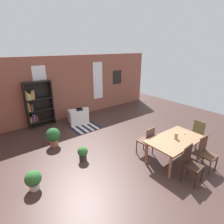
{
  "coord_description": "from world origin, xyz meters",
  "views": [
    {
      "loc": [
        -3.62,
        -3.12,
        3.25
      ],
      "look_at": [
        0.26,
        1.88,
        0.92
      ],
      "focal_mm": 28.76,
      "sensor_mm": 36.0,
      "label": 1
    }
  ],
  "objects_px": {
    "vase_on_table": "(176,136)",
    "dining_chair_near_right": "(206,152)",
    "dining_chair_head_right": "(196,134)",
    "armchair_white": "(78,117)",
    "bookshelf_tall": "(37,104)",
    "potted_plant_window": "(33,179)",
    "potted_plant_corner": "(83,153)",
    "dining_chair_near_left": "(191,163)",
    "potted_plant_by_shelf": "(53,136)",
    "dining_chair_far_left": "(147,140)",
    "dining_table": "(175,141)"
  },
  "relations": [
    {
      "from": "dining_chair_near_right",
      "to": "potted_plant_window",
      "type": "bearing_deg",
      "value": 152.31
    },
    {
      "from": "dining_chair_near_left",
      "to": "vase_on_table",
      "type": "bearing_deg",
      "value": 61.26
    },
    {
      "from": "vase_on_table",
      "to": "potted_plant_corner",
      "type": "xyz_separation_m",
      "value": [
        -2.12,
        1.69,
        -0.59
      ]
    },
    {
      "from": "dining_chair_head_right",
      "to": "dining_chair_far_left",
      "type": "relative_size",
      "value": 1.0
    },
    {
      "from": "dining_chair_near_left",
      "to": "potted_plant_by_shelf",
      "type": "distance_m",
      "value": 4.33
    },
    {
      "from": "dining_chair_head_right",
      "to": "dining_chair_near_left",
      "type": "distance_m",
      "value": 1.75
    },
    {
      "from": "vase_on_table",
      "to": "potted_plant_window",
      "type": "height_order",
      "value": "vase_on_table"
    },
    {
      "from": "bookshelf_tall",
      "to": "armchair_white",
      "type": "distance_m",
      "value": 1.79
    },
    {
      "from": "armchair_white",
      "to": "potted_plant_window",
      "type": "height_order",
      "value": "armchair_white"
    },
    {
      "from": "bookshelf_tall",
      "to": "armchair_white",
      "type": "relative_size",
      "value": 1.97
    },
    {
      "from": "dining_chair_head_right",
      "to": "armchair_white",
      "type": "xyz_separation_m",
      "value": [
        -2.08,
        4.32,
        -0.23
      ]
    },
    {
      "from": "dining_table",
      "to": "potted_plant_corner",
      "type": "height_order",
      "value": "dining_table"
    },
    {
      "from": "potted_plant_by_shelf",
      "to": "potted_plant_corner",
      "type": "distance_m",
      "value": 1.42
    },
    {
      "from": "vase_on_table",
      "to": "potted_plant_corner",
      "type": "height_order",
      "value": "vase_on_table"
    },
    {
      "from": "dining_chair_far_left",
      "to": "dining_chair_near_left",
      "type": "bearing_deg",
      "value": -90.36
    },
    {
      "from": "potted_plant_corner",
      "to": "dining_chair_near_right",
      "type": "bearing_deg",
      "value": -44.1
    },
    {
      "from": "dining_chair_head_right",
      "to": "dining_chair_near_right",
      "type": "height_order",
      "value": "same"
    },
    {
      "from": "potted_plant_window",
      "to": "bookshelf_tall",
      "type": "bearing_deg",
      "value": 71.06
    },
    {
      "from": "dining_chair_head_right",
      "to": "bookshelf_tall",
      "type": "bearing_deg",
      "value": 125.36
    },
    {
      "from": "dining_chair_head_right",
      "to": "bookshelf_tall",
      "type": "distance_m",
      "value": 6.19
    },
    {
      "from": "vase_on_table",
      "to": "bookshelf_tall",
      "type": "height_order",
      "value": "bookshelf_tall"
    },
    {
      "from": "dining_table",
      "to": "potted_plant_by_shelf",
      "type": "height_order",
      "value": "dining_table"
    },
    {
      "from": "dining_chair_head_right",
      "to": "dining_chair_far_left",
      "type": "bearing_deg",
      "value": 155.52
    },
    {
      "from": "dining_chair_near_right",
      "to": "potted_plant_corner",
      "type": "bearing_deg",
      "value": 135.9
    },
    {
      "from": "dining_chair_near_left",
      "to": "bookshelf_tall",
      "type": "distance_m",
      "value": 6.1
    },
    {
      "from": "potted_plant_by_shelf",
      "to": "dining_chair_head_right",
      "type": "bearing_deg",
      "value": -39.54
    },
    {
      "from": "dining_table",
      "to": "potted_plant_by_shelf",
      "type": "distance_m",
      "value": 3.95
    },
    {
      "from": "potted_plant_corner",
      "to": "potted_plant_window",
      "type": "distance_m",
      "value": 1.54
    },
    {
      "from": "dining_chair_head_right",
      "to": "armchair_white",
      "type": "bearing_deg",
      "value": 115.73
    },
    {
      "from": "dining_chair_near_left",
      "to": "dining_chair_near_right",
      "type": "relative_size",
      "value": 1.0
    },
    {
      "from": "dining_chair_far_left",
      "to": "potted_plant_window",
      "type": "distance_m",
      "value": 3.31
    },
    {
      "from": "dining_chair_far_left",
      "to": "dining_chair_near_right",
      "type": "bearing_deg",
      "value": -62.44
    },
    {
      "from": "dining_chair_near_right",
      "to": "armchair_white",
      "type": "xyz_separation_m",
      "value": [
        -1.25,
        5.05,
        -0.23
      ]
    },
    {
      "from": "dining_chair_near_left",
      "to": "potted_plant_by_shelf",
      "type": "bearing_deg",
      "value": 119.1
    },
    {
      "from": "vase_on_table",
      "to": "dining_chair_near_right",
      "type": "relative_size",
      "value": 0.2
    },
    {
      "from": "potted_plant_window",
      "to": "dining_chair_near_left",
      "type": "bearing_deg",
      "value": -32.98
    },
    {
      "from": "bookshelf_tall",
      "to": "potted_plant_window",
      "type": "relative_size",
      "value": 3.88
    },
    {
      "from": "bookshelf_tall",
      "to": "potted_plant_corner",
      "type": "relative_size",
      "value": 4.3
    },
    {
      "from": "dining_chair_near_left",
      "to": "armchair_white",
      "type": "height_order",
      "value": "dining_chair_near_left"
    },
    {
      "from": "dining_chair_near_right",
      "to": "potted_plant_by_shelf",
      "type": "distance_m",
      "value": 4.74
    },
    {
      "from": "dining_chair_near_left",
      "to": "potted_plant_corner",
      "type": "distance_m",
      "value": 2.98
    },
    {
      "from": "potted_plant_window",
      "to": "vase_on_table",
      "type": "bearing_deg",
      "value": -20.74
    },
    {
      "from": "dining_chair_far_left",
      "to": "potted_plant_corner",
      "type": "relative_size",
      "value": 2.13
    },
    {
      "from": "dining_chair_far_left",
      "to": "potted_plant_corner",
      "type": "height_order",
      "value": "dining_chair_far_left"
    },
    {
      "from": "bookshelf_tall",
      "to": "potted_plant_window",
      "type": "distance_m",
      "value": 3.93
    },
    {
      "from": "potted_plant_by_shelf",
      "to": "dining_table",
      "type": "bearing_deg",
      "value": -50.86
    },
    {
      "from": "armchair_white",
      "to": "dining_table",
      "type": "bearing_deg",
      "value": -78.64
    },
    {
      "from": "dining_table",
      "to": "armchair_white",
      "type": "relative_size",
      "value": 1.73
    },
    {
      "from": "dining_chair_far_left",
      "to": "dining_table",
      "type": "bearing_deg",
      "value": -62.65
    },
    {
      "from": "vase_on_table",
      "to": "armchair_white",
      "type": "distance_m",
      "value": 4.45
    }
  ]
}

